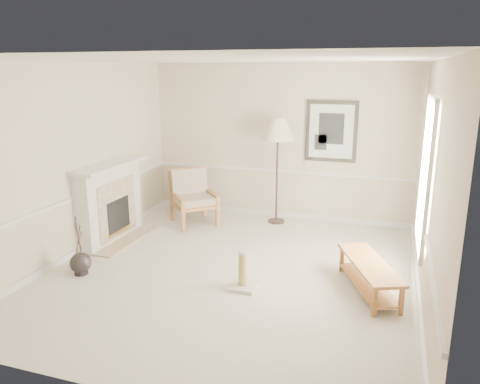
{
  "coord_description": "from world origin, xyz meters",
  "views": [
    {
      "loc": [
        2.04,
        -5.78,
        2.77
      ],
      "look_at": [
        -0.11,
        0.7,
        0.98
      ],
      "focal_mm": 35.0,
      "sensor_mm": 36.0,
      "label": 1
    }
  ],
  "objects_px": {
    "armchair": "(192,194)",
    "floor_lamp": "(278,132)",
    "floor_vase": "(81,264)",
    "scratching_post": "(243,276)",
    "bench": "(369,272)"
  },
  "relations": [
    {
      "from": "floor_vase",
      "to": "floor_lamp",
      "type": "distance_m",
      "value": 4.02
    },
    {
      "from": "bench",
      "to": "scratching_post",
      "type": "height_order",
      "value": "scratching_post"
    },
    {
      "from": "floor_lamp",
      "to": "scratching_post",
      "type": "distance_m",
      "value": 3.2
    },
    {
      "from": "floor_lamp",
      "to": "bench",
      "type": "relative_size",
      "value": 1.34
    },
    {
      "from": "floor_lamp",
      "to": "bench",
      "type": "distance_m",
      "value": 3.32
    },
    {
      "from": "armchair",
      "to": "floor_lamp",
      "type": "xyz_separation_m",
      "value": [
        1.5,
        0.46,
        1.16
      ]
    },
    {
      "from": "floor_lamp",
      "to": "floor_vase",
      "type": "bearing_deg",
      "value": -123.06
    },
    {
      "from": "armchair",
      "to": "scratching_post",
      "type": "xyz_separation_m",
      "value": [
        1.76,
        -2.34,
        -0.37
      ]
    },
    {
      "from": "floor_lamp",
      "to": "scratching_post",
      "type": "relative_size",
      "value": 3.78
    },
    {
      "from": "floor_lamp",
      "to": "scratching_post",
      "type": "bearing_deg",
      "value": -84.75
    },
    {
      "from": "scratching_post",
      "to": "bench",
      "type": "bearing_deg",
      "value": 15.16
    },
    {
      "from": "floor_lamp",
      "to": "bench",
      "type": "xyz_separation_m",
      "value": [
        1.82,
        -2.38,
        -1.42
      ]
    },
    {
      "from": "floor_vase",
      "to": "bench",
      "type": "distance_m",
      "value": 3.92
    },
    {
      "from": "armchair",
      "to": "scratching_post",
      "type": "distance_m",
      "value": 2.95
    },
    {
      "from": "floor_vase",
      "to": "floor_lamp",
      "type": "relative_size",
      "value": 0.44
    }
  ]
}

